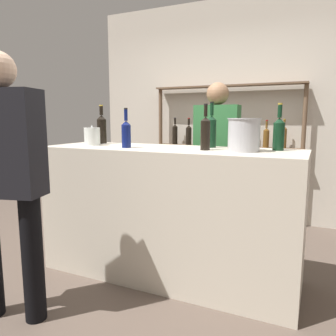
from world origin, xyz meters
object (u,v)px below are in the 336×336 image
at_px(counter_bottle_2, 211,130).
at_px(ice_bucket, 244,135).
at_px(wine_glass, 92,130).
at_px(customer_left, 4,169).
at_px(counter_bottle_0, 102,128).
at_px(server_behind_counter, 216,152).
at_px(counter_bottle_4, 126,133).
at_px(counter_bottle_1, 205,132).
at_px(counter_bottle_3, 279,133).
at_px(cork_jar, 92,136).

relative_size(counter_bottle_2, ice_bucket, 1.54).
height_order(wine_glass, customer_left, customer_left).
relative_size(counter_bottle_2, customer_left, 0.21).
height_order(counter_bottle_0, wine_glass, counter_bottle_0).
xyz_separation_m(customer_left, server_behind_counter, (0.85, 1.75, -0.02)).
bearing_deg(counter_bottle_4, counter_bottle_0, 147.34).
bearing_deg(counter_bottle_1, ice_bucket, 4.08).
height_order(counter_bottle_0, server_behind_counter, server_behind_counter).
relative_size(counter_bottle_1, wine_glass, 1.94).
distance_m(counter_bottle_1, counter_bottle_4, 0.65).
xyz_separation_m(counter_bottle_4, ice_bucket, (0.92, 0.10, 0.00)).
distance_m(counter_bottle_4, ice_bucket, 0.93).
distance_m(counter_bottle_3, server_behind_counter, 0.93).
bearing_deg(customer_left, counter_bottle_3, -67.77).
bearing_deg(counter_bottle_3, counter_bottle_1, -157.68).
distance_m(counter_bottle_2, cork_jar, 1.04).
relative_size(counter_bottle_3, cork_jar, 2.21).
height_order(counter_bottle_1, wine_glass, counter_bottle_1).
relative_size(counter_bottle_0, server_behind_counter, 0.22).
height_order(counter_bottle_0, counter_bottle_4, counter_bottle_0).
height_order(cork_jar, customer_left, customer_left).
xyz_separation_m(counter_bottle_0, wine_glass, (-0.03, -0.11, -0.01)).
height_order(counter_bottle_2, counter_bottle_4, counter_bottle_2).
xyz_separation_m(counter_bottle_3, server_behind_counter, (-0.65, 0.62, -0.23)).
xyz_separation_m(counter_bottle_2, customer_left, (-0.97, -1.16, -0.22)).
xyz_separation_m(counter_bottle_4, server_behind_counter, (0.49, 0.90, -0.22)).
height_order(ice_bucket, customer_left, customer_left).
bearing_deg(counter_bottle_1, counter_bottle_4, -173.14).
height_order(counter_bottle_4, customer_left, customer_left).
relative_size(counter_bottle_3, ice_bucket, 1.45).
height_order(cork_jar, server_behind_counter, server_behind_counter).
relative_size(counter_bottle_2, counter_bottle_4, 1.16).
bearing_deg(customer_left, ice_bucket, -68.35).
relative_size(ice_bucket, customer_left, 0.14).
xyz_separation_m(cork_jar, server_behind_counter, (0.89, 0.82, -0.18)).
bearing_deg(counter_bottle_0, wine_glass, -104.10).
distance_m(counter_bottle_1, counter_bottle_2, 0.23).
height_order(wine_glass, cork_jar, wine_glass).
bearing_deg(counter_bottle_3, customer_left, -142.83).
distance_m(counter_bottle_0, server_behind_counter, 1.14).
height_order(counter_bottle_0, ice_bucket, counter_bottle_0).
relative_size(counter_bottle_0, ice_bucket, 1.51).
bearing_deg(wine_glass, counter_bottle_1, -5.13).
distance_m(counter_bottle_2, customer_left, 1.53).
distance_m(cork_jar, server_behind_counter, 1.22).
distance_m(counter_bottle_2, counter_bottle_4, 0.69).
relative_size(counter_bottle_0, counter_bottle_2, 0.98).
relative_size(counter_bottle_2, counter_bottle_3, 1.06).
relative_size(counter_bottle_3, wine_glass, 1.96).
xyz_separation_m(counter_bottle_0, ice_bucket, (1.37, -0.19, -0.02)).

